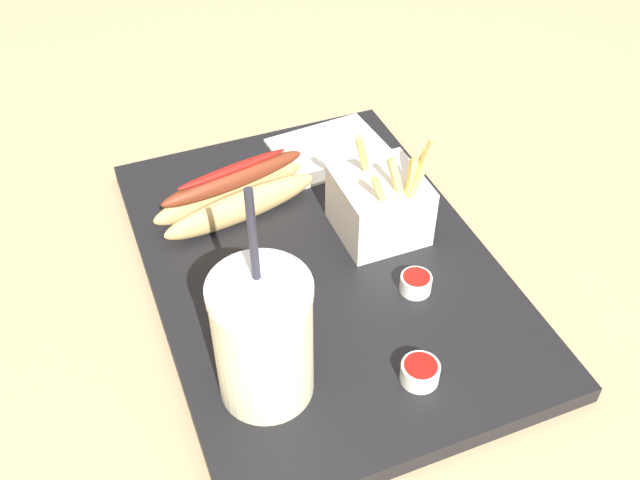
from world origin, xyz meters
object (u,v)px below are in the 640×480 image
(hot_dog_1, at_px, (235,194))
(ketchup_cup_1, at_px, (416,283))
(fries_basket, at_px, (380,205))
(ketchup_cup_2, at_px, (420,371))
(soda_cup, at_px, (263,339))
(napkin_stack, at_px, (330,149))

(hot_dog_1, distance_m, ketchup_cup_1, 0.23)
(fries_basket, xyz_separation_m, ketchup_cup_1, (-0.10, 0.00, -0.03))
(ketchup_cup_1, height_order, ketchup_cup_2, same)
(soda_cup, distance_m, ketchup_cup_2, 0.15)
(hot_dog_1, bearing_deg, fries_basket, -122.66)
(ketchup_cup_2, distance_m, napkin_stack, 0.36)
(napkin_stack, bearing_deg, hot_dog_1, 115.94)
(soda_cup, bearing_deg, fries_basket, -49.83)
(ketchup_cup_1, relative_size, napkin_stack, 0.24)
(ketchup_cup_2, xyz_separation_m, napkin_stack, (0.36, -0.06, -0.01))
(ketchup_cup_2, bearing_deg, napkin_stack, -9.44)
(soda_cup, xyz_separation_m, napkin_stack, (0.31, -0.19, -0.06))
(ketchup_cup_1, bearing_deg, hot_dog_1, 35.72)
(ketchup_cup_1, relative_size, ketchup_cup_2, 0.90)
(hot_dog_1, relative_size, ketchup_cup_1, 6.09)
(ketchup_cup_2, bearing_deg, hot_dog_1, 16.63)
(fries_basket, relative_size, ketchup_cup_2, 3.73)
(soda_cup, bearing_deg, ketchup_cup_1, -72.33)
(hot_dog_1, xyz_separation_m, ketchup_cup_1, (-0.19, -0.13, -0.02))
(fries_basket, bearing_deg, soda_cup, 130.17)
(fries_basket, distance_m, ketchup_cup_1, 0.10)
(soda_cup, distance_m, fries_basket, 0.24)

